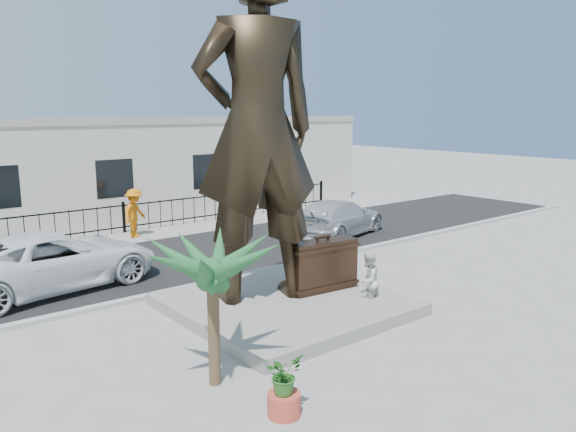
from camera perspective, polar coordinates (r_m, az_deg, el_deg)
name	(u,v)px	position (r m, az deg, el deg)	size (l,w,h in m)	color
ground	(340,322)	(13.79, 5.32, -10.65)	(100.00, 100.00, 0.00)	#9E9991
street	(180,256)	(20.02, -10.89, -3.97)	(40.00, 7.00, 0.01)	black
curb	(236,277)	(17.10, -5.31, -6.18)	(40.00, 0.25, 0.12)	#A5A399
far_sidewalk	(133,236)	(23.54, -15.50, -1.96)	(40.00, 2.50, 0.02)	#9E9991
plinth	(285,304)	(14.48, -0.30, -8.91)	(5.20, 5.20, 0.30)	gray
fence	(124,219)	(24.14, -16.33, -0.26)	(22.00, 0.10, 1.20)	black
building	(86,172)	(27.81, -19.88, 4.27)	(28.00, 7.00, 4.40)	silver
statue	(257,128)	(13.74, -3.19, 8.89)	(3.12, 2.05, 8.56)	black
suitcase	(322,265)	(14.92, 3.51, -5.02)	(1.90, 0.61, 1.34)	#311F14
tourist	(368,280)	(14.54, 8.14, -6.50)	(0.72, 0.56, 1.48)	silver
car_white	(53,260)	(17.25, -22.80, -4.17)	(2.72, 5.91, 1.64)	white
car_silver	(338,218)	(22.72, 5.09, -0.17)	(2.05, 5.04, 1.46)	#ADAFB1
worker	(135,213)	(23.10, -15.32, 0.31)	(1.26, 0.72, 1.95)	orange
palm_tree	(215,384)	(10.99, -7.41, -16.53)	(1.80, 1.80, 3.20)	#1E5428
planter	(284,404)	(9.84, -0.41, -18.58)	(0.56, 0.56, 0.40)	#C14333
shrub	(284,374)	(9.59, -0.41, -15.78)	(0.61, 0.53, 0.67)	#2A6320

